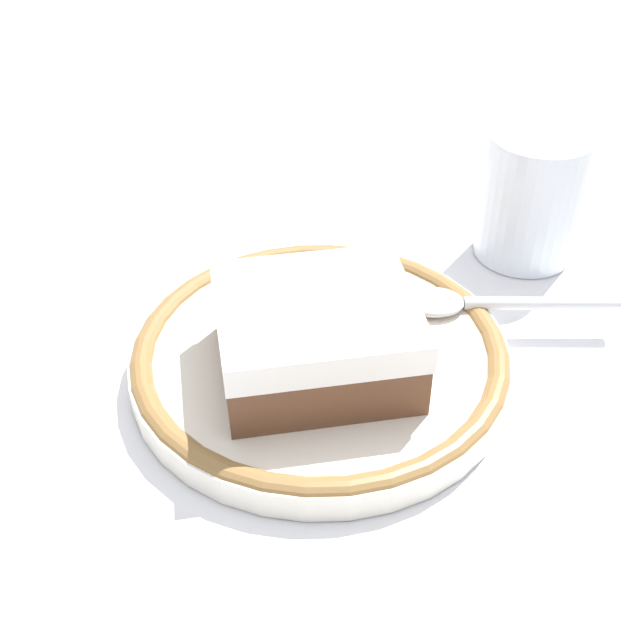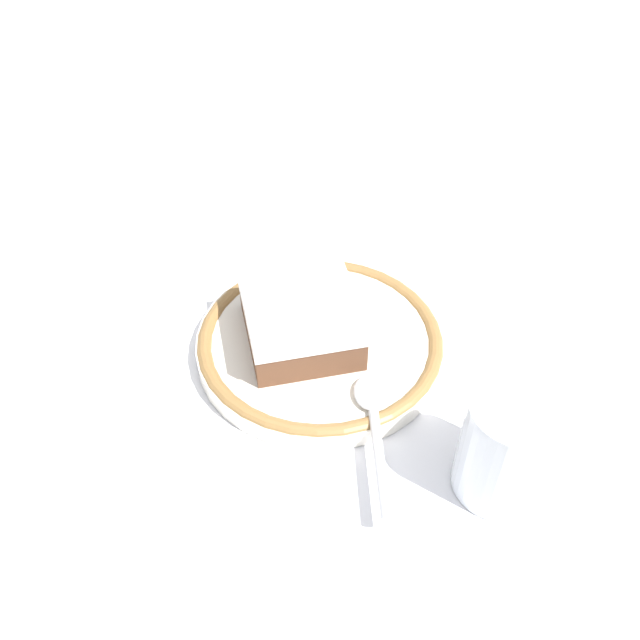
% 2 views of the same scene
% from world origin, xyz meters
% --- Properties ---
extents(ground_plane, '(2.40, 2.40, 0.00)m').
position_xyz_m(ground_plane, '(0.00, 0.00, 0.00)').
color(ground_plane, '#B7B2A8').
extents(placemat, '(0.49, 0.40, 0.00)m').
position_xyz_m(placemat, '(0.00, 0.00, 0.00)').
color(placemat, white).
rests_on(placemat, ground_plane).
extents(plate, '(0.21, 0.21, 0.02)m').
position_xyz_m(plate, '(0.02, -0.01, 0.01)').
color(plate, silver).
rests_on(plate, placemat).
extents(cake_slice, '(0.11, 0.10, 0.04)m').
position_xyz_m(cake_slice, '(0.02, -0.02, 0.04)').
color(cake_slice, brown).
rests_on(cake_slice, plate).
extents(spoon, '(0.12, 0.06, 0.01)m').
position_xyz_m(spoon, '(0.12, 0.00, 0.02)').
color(spoon, silver).
rests_on(spoon, plate).
extents(cup, '(0.06, 0.06, 0.08)m').
position_xyz_m(cup, '(0.19, 0.06, 0.04)').
color(cup, silver).
rests_on(cup, placemat).
extents(napkin, '(0.14, 0.15, 0.00)m').
position_xyz_m(napkin, '(-0.17, 0.06, 0.00)').
color(napkin, white).
rests_on(napkin, placemat).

